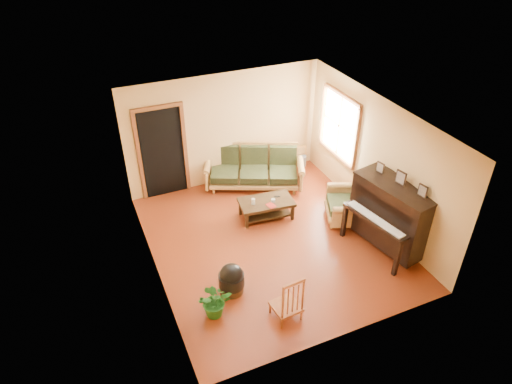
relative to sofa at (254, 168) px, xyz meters
name	(u,v)px	position (x,y,z in m)	size (l,w,h in m)	color
floor	(271,241)	(-0.48, -1.96, -0.47)	(5.00, 5.00, 0.00)	#5A1D0B
doorway	(163,153)	(-1.93, 0.52, 0.55)	(1.08, 0.16, 2.05)	black
window	(340,126)	(1.73, -0.66, 1.03)	(0.12, 1.36, 1.46)	white
sofa	(254,168)	(0.00, 0.00, 0.00)	(2.20, 0.92, 0.94)	#AA7B3E
coffee_table	(266,209)	(-0.24, -1.20, -0.27)	(1.11, 0.61, 0.40)	black
armchair	(346,201)	(1.23, -1.92, -0.01)	(0.87, 0.92, 0.92)	#AA7B3E
piano	(391,216)	(1.53, -2.94, 0.22)	(0.92, 1.56, 1.38)	black
footstool	(232,282)	(-1.66, -2.90, -0.26)	(0.44, 0.44, 0.42)	black
red_chair	(286,296)	(-1.07, -3.77, -0.02)	(0.42, 0.47, 0.91)	brown
leaning_frame	(298,155)	(1.40, 0.46, -0.21)	(0.40, 0.09, 0.53)	#C79042
ceramic_crock	(302,161)	(1.45, 0.38, -0.33)	(0.22, 0.22, 0.28)	#3658A3
potted_plant	(215,301)	(-2.09, -3.27, -0.17)	(0.54, 0.47, 0.60)	#1E601B
book	(268,207)	(-0.30, -1.42, -0.06)	(0.15, 0.20, 0.02)	maroon
candle	(253,202)	(-0.53, -1.20, 0.00)	(0.08, 0.08, 0.13)	white
glass_jar	(273,200)	(-0.12, -1.27, -0.04)	(0.09, 0.09, 0.06)	silver
remote	(277,196)	(0.03, -1.15, -0.06)	(0.13, 0.04, 0.01)	black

